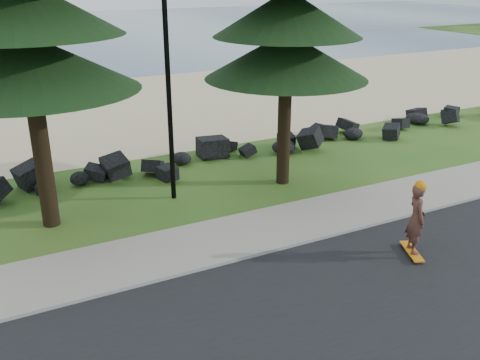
{
  "coord_description": "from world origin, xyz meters",
  "views": [
    {
      "loc": [
        -4.84,
        -10.59,
        6.29
      ],
      "look_at": [
        0.56,
        0.0,
        1.59
      ],
      "focal_mm": 40.0,
      "sensor_mm": 36.0,
      "label": 1
    }
  ],
  "objects": [
    {
      "name": "skateboarder",
      "position": [
        3.81,
        -2.56,
        0.94
      ],
      "size": [
        0.62,
        1.02,
        1.87
      ],
      "rotation": [
        0.0,
        0.0,
        1.17
      ],
      "color": "orange",
      "rests_on": "ground"
    },
    {
      "name": "seawall_boulders",
      "position": [
        0.0,
        5.6,
        0.0
      ],
      "size": [
        60.0,
        2.4,
        1.1
      ],
      "primitive_type": null,
      "color": "black",
      "rests_on": "ground"
    },
    {
      "name": "beach_sand",
      "position": [
        0.0,
        14.5,
        0.01
      ],
      "size": [
        160.0,
        15.0,
        0.01
      ],
      "primitive_type": "cube",
      "color": "#D5B48E",
      "rests_on": "ground"
    },
    {
      "name": "kerb",
      "position": [
        0.0,
        -0.9,
        0.05
      ],
      "size": [
        160.0,
        0.2,
        0.1
      ],
      "primitive_type": "cube",
      "color": "gray",
      "rests_on": "ground"
    },
    {
      "name": "lamp_post",
      "position": [
        0.0,
        3.2,
        4.13
      ],
      "size": [
        0.25,
        0.14,
        8.14
      ],
      "color": "black",
      "rests_on": "ground"
    },
    {
      "name": "ocean",
      "position": [
        0.0,
        51.0,
        0.0
      ],
      "size": [
        160.0,
        58.0,
        0.01
      ],
      "primitive_type": "cube",
      "color": "#3E5B76",
      "rests_on": "ground"
    },
    {
      "name": "sidewalk",
      "position": [
        0.0,
        0.2,
        0.04
      ],
      "size": [
        160.0,
        2.0,
        0.08
      ],
      "primitive_type": "cube",
      "color": "gray",
      "rests_on": "ground"
    },
    {
      "name": "ground",
      "position": [
        0.0,
        0.0,
        0.0
      ],
      "size": [
        160.0,
        160.0,
        0.0
      ],
      "primitive_type": "plane",
      "color": "#29581B",
      "rests_on": "ground"
    },
    {
      "name": "road",
      "position": [
        0.0,
        -4.5,
        0.01
      ],
      "size": [
        160.0,
        7.0,
        0.02
      ],
      "primitive_type": "cube",
      "color": "black",
      "rests_on": "ground"
    }
  ]
}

